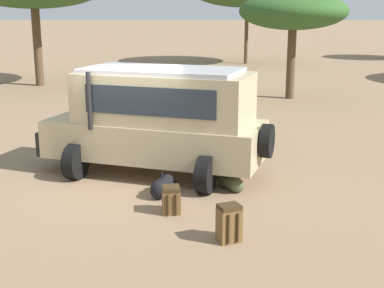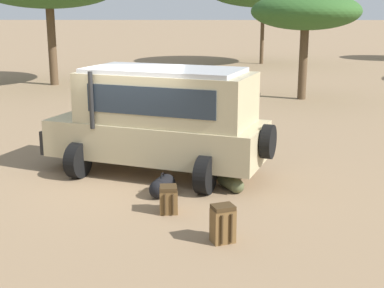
{
  "view_description": "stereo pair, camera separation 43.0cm",
  "coord_description": "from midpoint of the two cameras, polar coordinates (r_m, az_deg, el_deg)",
  "views": [
    {
      "loc": [
        1.26,
        -11.34,
        3.73
      ],
      "look_at": [
        1.47,
        -0.66,
        1.0
      ],
      "focal_mm": 50.0,
      "sensor_mm": 36.0,
      "label": 1
    },
    {
      "loc": [
        1.69,
        -11.34,
        3.73
      ],
      "look_at": [
        1.47,
        -0.66,
        1.0
      ],
      "focal_mm": 50.0,
      "sensor_mm": 36.0,
      "label": 2
    }
  ],
  "objects": [
    {
      "name": "ground_plane",
      "position": [
        12.03,
        -5.93,
        -3.81
      ],
      "size": [
        320.0,
        320.0,
        0.0
      ],
      "primitive_type": "plane",
      "color": "#8C7051"
    },
    {
      "name": "safari_vehicle",
      "position": [
        12.13,
        -2.31,
        2.74
      ],
      "size": [
        5.43,
        3.69,
        2.44
      ],
      "color": "tan",
      "rests_on": "ground_plane"
    },
    {
      "name": "duffel_bag_soft_canvas",
      "position": [
        10.97,
        -2.04,
        -4.51
      ],
      "size": [
        0.52,
        0.8,
        0.48
      ],
      "color": "black",
      "rests_on": "ground_plane"
    },
    {
      "name": "backpack_cluster_center",
      "position": [
        10.03,
        -1.29,
        -5.95
      ],
      "size": [
        0.36,
        0.46,
        0.52
      ],
      "color": "brown",
      "rests_on": "ground_plane"
    },
    {
      "name": "duffel_bag_low_black_case",
      "position": [
        11.35,
        5.19,
        -4.07
      ],
      "size": [
        0.55,
        0.78,
        0.41
      ],
      "color": "#4C5133",
      "rests_on": "ground_plane"
    },
    {
      "name": "acacia_tree_centre_back",
      "position": [
        22.78,
        12.58,
        13.6
      ],
      "size": [
        4.44,
        4.32,
        4.35
      ],
      "color": "brown",
      "rests_on": "ground_plane"
    },
    {
      "name": "backpack_beside_front_wheel",
      "position": [
        8.83,
        4.69,
        -8.5
      ],
      "size": [
        0.44,
        0.44,
        0.64
      ],
      "color": "brown",
      "rests_on": "ground_plane"
    }
  ]
}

